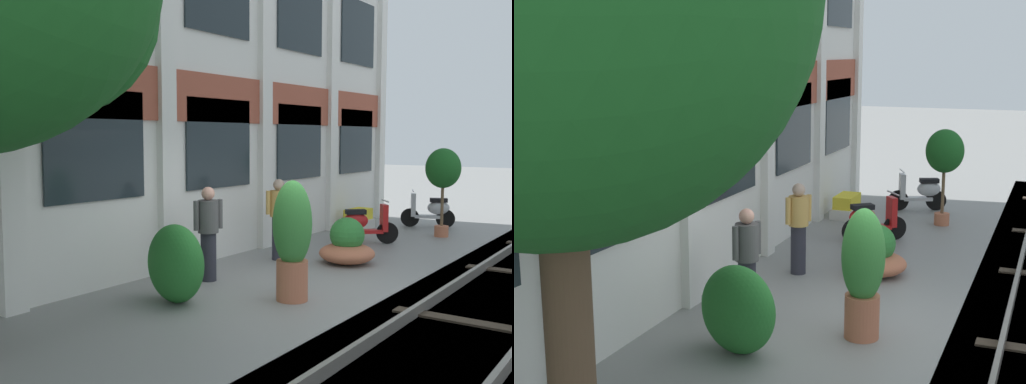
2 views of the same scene
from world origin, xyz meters
The scene contains 12 objects.
ground_plane centered at (0.00, 0.00, 0.00)m, with size 80.00×80.00×0.00m, color gray.
apartment_facade centered at (0.00, 2.91, 3.69)m, with size 18.17×0.64×7.39m.
broadleaf_tree centered at (-4.31, 1.40, 4.07)m, with size 4.50×4.28×6.22m.
potted_plant_wide_bowl centered at (2.52, 0.44, 0.33)m, with size 1.05×1.05×0.87m.
potted_plant_tall_urn centered at (6.56, -0.02, 1.56)m, with size 0.82×0.82×2.11m.
potted_plant_square_trough centered at (6.49, 2.12, 0.25)m, with size 0.98×0.55×0.52m.
potted_plant_glazed_jar centered at (-0.23, -0.07, 0.93)m, with size 0.57×0.57×1.76m.
scooter_near_curb centered at (4.60, 1.06, 0.44)m, with size 0.95×1.12×0.98m.
scooter_second_parked centered at (7.86, 0.71, 0.44)m, with size 0.72×1.31×0.98m.
resident_by_doorway centered at (-0.01, 1.69, 0.83)m, with size 0.50×0.34×1.56m.
resident_watching_tracks centered at (2.08, 1.68, 0.84)m, with size 0.46×0.34×1.57m.
topiary_hedge centered at (-1.28, 1.25, 0.57)m, with size 1.09×0.70×1.13m, color #236B28.
Camera 2 is at (-8.93, -2.36, 3.73)m, focal length 50.00 mm.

